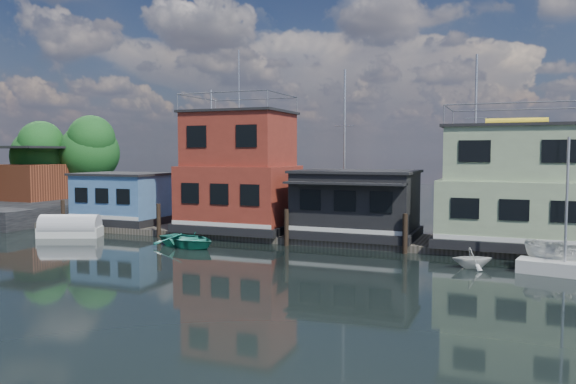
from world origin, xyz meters
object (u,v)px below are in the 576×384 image
at_px(dinghy_teal, 188,240).
at_px(motorboat, 569,255).
at_px(day_sailer, 564,267).
at_px(dinghy_white, 472,258).
at_px(houseboat_dark, 356,203).
at_px(tarp_runabout, 70,228).
at_px(houseboat_red, 239,174).
at_px(houseboat_green, 515,188).
at_px(houseboat_blue, 123,198).

bearing_deg(dinghy_teal, motorboat, -68.09).
distance_m(dinghy_teal, motorboat, 20.15).
height_order(day_sailer, dinghy_white, day_sailer).
bearing_deg(day_sailer, houseboat_dark, 163.83).
relative_size(houseboat_dark, dinghy_teal, 1.77).
bearing_deg(houseboat_dark, motorboat, -22.12).
relative_size(houseboat_dark, tarp_runabout, 1.76).
distance_m(houseboat_dark, dinghy_teal, 10.39).
bearing_deg(dinghy_teal, dinghy_white, -70.60).
xyz_separation_m(houseboat_dark, day_sailer, (11.16, -5.56, -2.03)).
bearing_deg(dinghy_white, houseboat_red, 49.20).
bearing_deg(houseboat_green, tarp_runabout, -169.87).
height_order(houseboat_blue, motorboat, houseboat_blue).
relative_size(houseboat_red, dinghy_teal, 2.84).
relative_size(houseboat_dark, motorboat, 1.86).
distance_m(houseboat_dark, day_sailer, 12.63).
relative_size(houseboat_red, houseboat_green, 1.41).
height_order(tarp_runabout, dinghy_white, tarp_runabout).
height_order(houseboat_green, motorboat, houseboat_green).
bearing_deg(houseboat_green, day_sailer, -68.87).
bearing_deg(motorboat, tarp_runabout, 103.46).
height_order(houseboat_red, dinghy_white, houseboat_red).
height_order(houseboat_red, dinghy_teal, houseboat_red).
xyz_separation_m(houseboat_dark, houseboat_green, (9.00, 0.02, 1.13)).
xyz_separation_m(houseboat_blue, houseboat_green, (26.50, 0.00, 1.34)).
bearing_deg(houseboat_blue, dinghy_white, -12.55).
bearing_deg(houseboat_blue, houseboat_green, 0.00).
bearing_deg(day_sailer, dinghy_teal, -170.47).
bearing_deg(motorboat, houseboat_green, 40.60).
bearing_deg(houseboat_dark, day_sailer, -26.49).
height_order(houseboat_red, motorboat, houseboat_red).
distance_m(dinghy_teal, dinghy_white, 15.90).
bearing_deg(dinghy_white, day_sailer, -112.16).
bearing_deg(dinghy_teal, houseboat_red, 12.39).
xyz_separation_m(houseboat_red, motorboat, (19.42, -4.66, -3.33)).
distance_m(houseboat_red, dinghy_teal, 6.49).
relative_size(day_sailer, dinghy_white, 3.24).
xyz_separation_m(houseboat_green, day_sailer, (2.16, -5.58, -3.16)).
height_order(day_sailer, dinghy_teal, day_sailer).
relative_size(dinghy_teal, tarp_runabout, 1.00).
bearing_deg(dinghy_teal, houseboat_green, -53.25).
distance_m(houseboat_green, day_sailer, 6.77).
xyz_separation_m(dinghy_teal, motorboat, (20.14, 0.64, 0.34)).
distance_m(houseboat_blue, houseboat_dark, 17.50).
relative_size(houseboat_blue, dinghy_white, 3.33).
height_order(houseboat_blue, houseboat_red, houseboat_red).
relative_size(motorboat, dinghy_white, 2.07).
bearing_deg(houseboat_dark, dinghy_white, -37.31).
relative_size(houseboat_blue, day_sailer, 1.03).
bearing_deg(dinghy_teal, day_sailer, -70.71).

